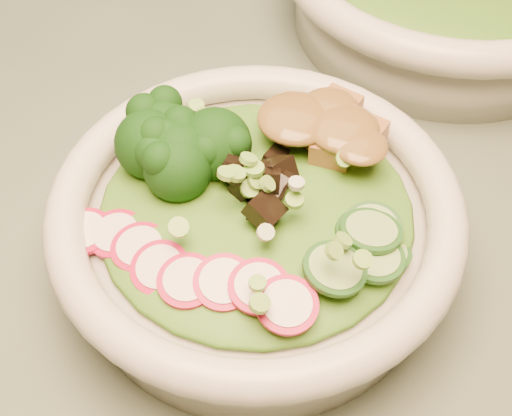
% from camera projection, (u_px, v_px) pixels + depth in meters
% --- Properties ---
extents(dining_table, '(1.20, 0.80, 0.75)m').
position_uv_depth(dining_table, '(422.00, 346.00, 0.58)').
color(dining_table, black).
rests_on(dining_table, ground).
extents(salad_bowl, '(0.26, 0.26, 0.07)m').
position_uv_depth(salad_bowl, '(256.00, 227.00, 0.46)').
color(salad_bowl, beige).
rests_on(salad_bowl, dining_table).
extents(lettuce_bed, '(0.20, 0.20, 0.02)m').
position_uv_depth(lettuce_bed, '(256.00, 207.00, 0.45)').
color(lettuce_bed, '#2D6916').
rests_on(lettuce_bed, salad_bowl).
extents(broccoli_florets, '(0.09, 0.08, 0.04)m').
position_uv_depth(broccoli_florets, '(177.00, 150.00, 0.46)').
color(broccoli_florets, black).
rests_on(broccoli_florets, salad_bowl).
extents(radish_slices, '(0.11, 0.06, 0.02)m').
position_uv_depth(radish_slices, '(193.00, 275.00, 0.41)').
color(radish_slices, '#AC0D34').
rests_on(radish_slices, salad_bowl).
extents(cucumber_slices, '(0.08, 0.08, 0.04)m').
position_uv_depth(cucumber_slices, '(343.00, 246.00, 0.41)').
color(cucumber_slices, '#91BD69').
rests_on(cucumber_slices, salad_bowl).
extents(mushroom_heap, '(0.08, 0.08, 0.04)m').
position_uv_depth(mushroom_heap, '(267.00, 181.00, 0.44)').
color(mushroom_heap, black).
rests_on(mushroom_heap, salad_bowl).
extents(tofu_cubes, '(0.10, 0.07, 0.04)m').
position_uv_depth(tofu_cubes, '(314.00, 139.00, 0.47)').
color(tofu_cubes, '#935A31').
rests_on(tofu_cubes, salad_bowl).
extents(peanut_sauce, '(0.07, 0.05, 0.02)m').
position_uv_depth(peanut_sauce, '(315.00, 125.00, 0.46)').
color(peanut_sauce, brown).
rests_on(peanut_sauce, tofu_cubes).
extents(scallion_garnish, '(0.19, 0.19, 0.02)m').
position_uv_depth(scallion_garnish, '(256.00, 182.00, 0.43)').
color(scallion_garnish, '#71AB3C').
rests_on(scallion_garnish, salad_bowl).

